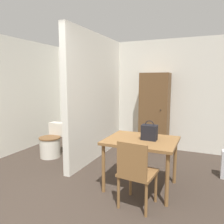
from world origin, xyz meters
name	(u,v)px	position (x,y,z in m)	size (l,w,h in m)	color
wall_back	(138,95)	(0.00, 3.56, 1.25)	(5.56, 0.12, 2.50)	silver
wall_left	(6,97)	(-2.34, 1.75, 1.25)	(0.12, 4.50, 2.50)	silver
partition_wall	(96,97)	(-0.53, 2.40, 1.25)	(0.12, 2.20, 2.50)	silver
dining_table	(141,145)	(0.71, 1.45, 0.66)	(1.01, 0.81, 0.74)	brown
wooden_chair	(136,171)	(0.80, 0.91, 0.48)	(0.46, 0.46, 0.87)	brown
toilet	(52,143)	(-1.40, 2.01, 0.28)	(0.44, 0.59, 0.68)	silver
handbag	(149,132)	(0.82, 1.47, 0.85)	(0.22, 0.14, 0.28)	black
wooden_cabinet	(154,112)	(0.48, 3.28, 0.88)	(0.63, 0.41, 1.75)	brown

